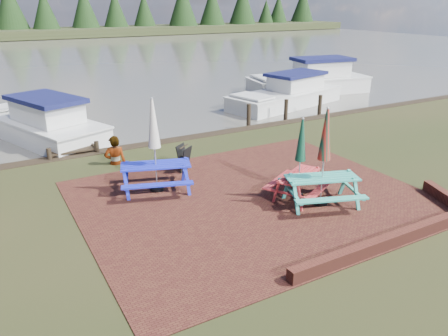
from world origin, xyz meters
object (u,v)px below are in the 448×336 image
object	(u,v)px
picnic_table_red	(299,171)
jetty	(53,124)
chalkboard	(184,158)
picnic_table_blue	(155,160)
boat_far	(311,82)
picnic_table_teal	(323,173)
boat_near	(287,95)
person	(113,136)
boat_jetty	(41,125)

from	to	relation	value
picnic_table_red	jetty	xyz separation A→B (m)	(-4.61, 10.84, -0.66)
picnic_table_red	chalkboard	bearing A→B (deg)	90.10
picnic_table_blue	boat_far	xyz separation A→B (m)	(13.69, 9.71, -0.45)
picnic_table_teal	chalkboard	size ratio (longest dim) A/B	3.21
picnic_table_teal	boat_near	distance (m)	12.61
picnic_table_blue	boat_near	world-z (taller)	picnic_table_blue
boat_near	person	distance (m)	11.78
boat_far	jetty	bearing A→B (deg)	104.44
picnic_table_blue	boat_jetty	world-z (taller)	picnic_table_blue
picnic_table_teal	boat_jetty	bearing A→B (deg)	137.00
picnic_table_blue	picnic_table_teal	bearing A→B (deg)	-22.63
chalkboard	boat_jetty	world-z (taller)	boat_jetty
jetty	boat_jetty	bearing A→B (deg)	-121.63
picnic_table_teal	picnic_table_blue	bearing A→B (deg)	158.99
boat_jetty	boat_near	distance (m)	12.30
picnic_table_teal	person	size ratio (longest dim) A/B	1.36
person	picnic_table_red	bearing A→B (deg)	139.13
picnic_table_blue	chalkboard	bearing A→B (deg)	56.69
picnic_table_red	jetty	world-z (taller)	picnic_table_red
person	boat_far	bearing A→B (deg)	-139.85
picnic_table_teal	boat_far	xyz separation A→B (m)	(10.27, 12.67, -0.43)
picnic_table_blue	person	size ratio (longest dim) A/B	1.39
boat_jetty	boat_near	xyz separation A→B (m)	(12.30, -0.01, -0.03)
chalkboard	picnic_table_teal	bearing A→B (deg)	-99.24
person	jetty	bearing A→B (deg)	-66.18
picnic_table_blue	jetty	bearing A→B (deg)	117.72
picnic_table_red	boat_near	xyz separation A→B (m)	(7.13, 9.91, -0.42)
picnic_table_teal	person	distance (m)	6.85
picnic_table_blue	boat_near	bearing A→B (deg)	54.56
boat_far	picnic_table_blue	bearing A→B (deg)	135.25
chalkboard	boat_near	xyz separation A→B (m)	(8.98, 6.52, -0.06)
picnic_table_red	boat_jetty	distance (m)	11.19
chalkboard	boat_far	xyz separation A→B (m)	(12.35, 8.65, 0.06)
picnic_table_red	chalkboard	size ratio (longest dim) A/B	2.75
boat_jetty	person	distance (m)	5.15
boat_near	picnic_table_red	bearing A→B (deg)	131.06
person	picnic_table_teal	bearing A→B (deg)	137.68
picnic_table_red	boat_near	size ratio (longest dim) A/B	0.31
jetty	boat_near	size ratio (longest dim) A/B	1.26
person	boat_near	bearing A→B (deg)	-141.82
picnic_table_teal	picnic_table_red	xyz separation A→B (m)	(-0.24, 0.63, -0.13)
jetty	person	size ratio (longest dim) A/B	4.77
boat_near	picnic_table_blue	bearing A→B (deg)	113.11
picnic_table_red	person	world-z (taller)	picnic_table_red
picnic_table_blue	jetty	world-z (taller)	picnic_table_blue
picnic_table_teal	jetty	size ratio (longest dim) A/B	0.28
picnic_table_red	person	distance (m)	6.20
jetty	boat_far	world-z (taller)	boat_far
picnic_table_red	picnic_table_teal	bearing A→B (deg)	-97.99
chalkboard	boat_near	size ratio (longest dim) A/B	0.11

